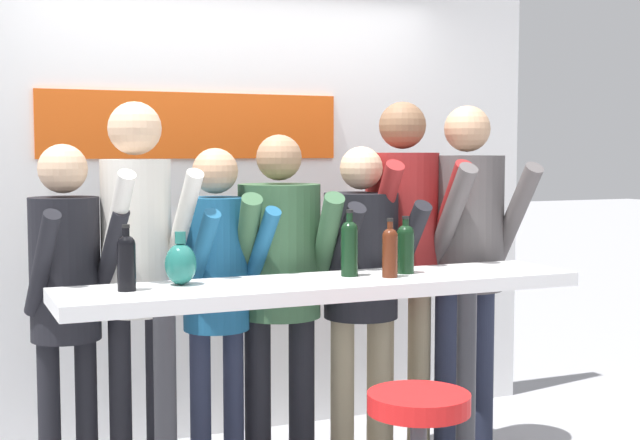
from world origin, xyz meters
TOP-DOWN VIEW (x-y plane):
  - back_wall at (-0.00, 1.39)m, footprint 3.87×0.12m
  - tasting_table at (-0.00, 0.00)m, footprint 2.27×0.49m
  - person_far_left at (-1.01, 0.51)m, footprint 0.42×0.54m
  - person_left at (-0.70, 0.50)m, footprint 0.41×0.56m
  - person_center_left at (-0.34, 0.50)m, footprint 0.41×0.52m
  - person_center at (-0.01, 0.53)m, footprint 0.52×0.61m
  - person_center_right at (0.40, 0.49)m, footprint 0.44×0.53m
  - person_right at (0.68, 0.57)m, footprint 0.49×0.61m
  - person_far_right at (1.01, 0.49)m, footprint 0.48×0.59m
  - wine_bottle_0 at (0.40, 0.04)m, footprint 0.08×0.08m
  - wine_bottle_1 at (0.13, 0.06)m, footprint 0.07×0.07m
  - wine_bottle_2 at (-0.84, 0.03)m, footprint 0.07×0.07m
  - wine_bottle_3 at (0.28, -0.04)m, footprint 0.07×0.07m
  - decorative_vase at (-0.61, 0.10)m, footprint 0.13×0.13m

SIDE VIEW (x-z plane):
  - tasting_table at x=0.00m, z-range 0.34..1.40m
  - person_center_right at x=0.40m, z-range 0.19..1.82m
  - person_center_left at x=-0.34m, z-range 0.21..1.83m
  - person_far_left at x=-1.01m, z-range 0.21..1.85m
  - person_center at x=-0.01m, z-range 0.19..1.88m
  - person_far_right at x=1.01m, z-range 0.22..2.06m
  - decorative_vase at x=-0.61m, z-range 1.04..1.26m
  - person_right at x=0.68m, z-range 0.23..2.09m
  - person_left at x=-0.70m, z-range 0.24..2.07m
  - wine_bottle_3 at x=0.28m, z-range 1.05..1.31m
  - wine_bottle_0 at x=0.40m, z-range 1.05..1.31m
  - wine_bottle_2 at x=-0.84m, z-range 1.05..1.31m
  - wine_bottle_1 at x=0.13m, z-range 1.05..1.34m
  - back_wall at x=0.00m, z-range 0.01..2.57m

